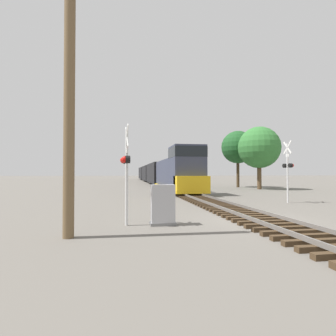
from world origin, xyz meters
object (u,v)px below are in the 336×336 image
at_px(crossing_signal_far, 288,168).
at_px(utility_pole, 69,102).
at_px(freight_train, 153,173).
at_px(crossing_signal_near, 126,165).
at_px(tree_mid_background, 238,147).
at_px(tree_far_right, 259,148).
at_px(relay_cabinet, 163,205).

xyz_separation_m(crossing_signal_far, utility_pole, (-13.02, -7.94, 1.91)).
relative_size(freight_train, crossing_signal_far, 15.75).
height_order(crossing_signal_near, crossing_signal_far, crossing_signal_far).
relative_size(crossing_signal_near, tree_mid_background, 0.48).
xyz_separation_m(crossing_signal_near, utility_pole, (-1.82, -1.71, 1.99)).
xyz_separation_m(freight_train, tree_far_right, (11.26, -23.59, 3.34)).
relative_size(crossing_signal_near, crossing_signal_far, 0.92).
xyz_separation_m(crossing_signal_far, relay_cabinet, (-9.74, -6.35, -1.67)).
relative_size(freight_train, tree_far_right, 8.46).
distance_m(relay_cabinet, tree_mid_background, 30.31).
xyz_separation_m(crossing_signal_near, tree_mid_background, (16.28, 25.83, 3.50)).
height_order(crossing_signal_near, tree_far_right, tree_far_right).
relative_size(freight_train, utility_pole, 7.96).
bearing_deg(crossing_signal_far, utility_pole, 122.21).
distance_m(utility_pole, tree_far_right, 29.35).
distance_m(tree_far_right, tree_mid_background, 5.06).
bearing_deg(crossing_signal_near, tree_mid_background, 141.95).
distance_m(relay_cabinet, tree_far_right, 26.45).
distance_m(freight_train, utility_pole, 46.80).
bearing_deg(relay_cabinet, crossing_signal_far, 33.08).
distance_m(freight_train, tree_far_right, 26.35).
xyz_separation_m(freight_train, crossing_signal_far, (5.51, -38.19, 0.44)).
xyz_separation_m(relay_cabinet, tree_far_right, (15.49, 20.95, 4.57)).
height_order(freight_train, crossing_signal_far, freight_train).
xyz_separation_m(freight_train, crossing_signal_near, (-5.70, -44.42, 0.36)).
relative_size(crossing_signal_far, utility_pole, 0.51).
relative_size(utility_pole, tree_mid_background, 1.03).
bearing_deg(freight_train, crossing_signal_far, -81.79).
bearing_deg(freight_train, tree_far_right, -64.48).
relative_size(crossing_signal_far, tree_far_right, 0.54).
relative_size(crossing_signal_near, utility_pole, 0.46).
bearing_deg(tree_mid_background, relay_cabinet, -119.74).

